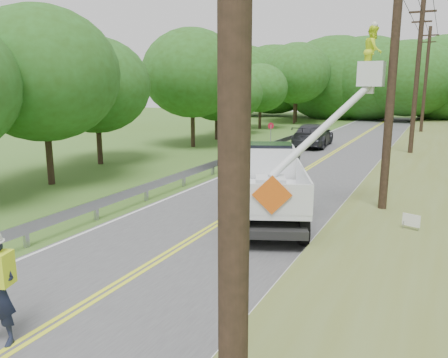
% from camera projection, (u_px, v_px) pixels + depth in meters
% --- Properties ---
extents(ground, '(140.00, 140.00, 0.00)m').
position_uv_depth(ground, '(113.00, 288.00, 10.51)').
color(ground, '#416321').
rests_on(ground, ground).
extents(road, '(7.20, 96.00, 0.03)m').
position_uv_depth(road, '(292.00, 178.00, 22.80)').
color(road, '#48484A').
rests_on(road, ground).
extents(guardrail, '(0.18, 48.00, 0.77)m').
position_uv_depth(guardrail, '(229.00, 159.00, 25.21)').
color(guardrail, '#9B9DA3').
rests_on(guardrail, ground).
extents(utility_poles, '(1.60, 43.30, 10.00)m').
position_uv_depth(utility_poles, '(409.00, 74.00, 22.20)').
color(utility_poles, black).
rests_on(utility_poles, ground).
extents(tall_grass_verge, '(7.00, 96.00, 0.30)m').
position_uv_depth(tall_grass_verge, '(445.00, 189.00, 19.72)').
color(tall_grass_verge, olive).
rests_on(tall_grass_verge, ground).
extents(treeline_left, '(9.34, 53.00, 9.95)m').
position_uv_depth(treeline_left, '(233.00, 78.00, 39.50)').
color(treeline_left, '#332319').
rests_on(treeline_left, ground).
extents(treeline_horizon, '(57.54, 15.07, 11.88)m').
position_uv_depth(treeline_horizon, '(390.00, 79.00, 58.65)').
color(treeline_horizon, '#284D16').
rests_on(treeline_horizon, ground).
extents(bucket_truck, '(5.71, 7.17, 6.71)m').
position_uv_depth(bucket_truck, '(275.00, 172.00, 16.49)').
color(bucket_truck, black).
rests_on(bucket_truck, road).
extents(suv_silver, '(3.32, 5.70, 1.49)m').
position_uv_depth(suv_silver, '(267.00, 154.00, 25.74)').
color(suv_silver, silver).
rests_on(suv_silver, road).
extents(suv_darkgrey, '(2.92, 6.24, 1.76)m').
position_uv_depth(suv_darkgrey, '(313.00, 135.00, 34.35)').
color(suv_darkgrey, '#323339').
rests_on(suv_darkgrey, road).
extents(stop_sign_permanent, '(0.35, 0.34, 2.17)m').
position_uv_depth(stop_sign_permanent, '(271.00, 134.00, 30.67)').
color(stop_sign_permanent, '#9B9DA3').
rests_on(stop_sign_permanent, ground).
extents(yard_sign, '(0.53, 0.19, 0.80)m').
position_uv_depth(yard_sign, '(411.00, 221.00, 13.73)').
color(yard_sign, white).
rests_on(yard_sign, ground).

